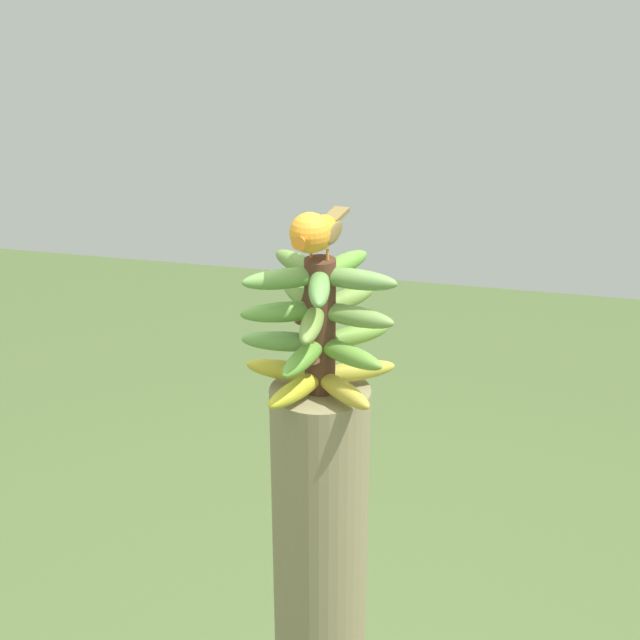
{
  "coord_description": "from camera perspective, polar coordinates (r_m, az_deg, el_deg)",
  "views": [
    {
      "loc": [
        1.43,
        0.32,
        2.11
      ],
      "look_at": [
        0.0,
        0.0,
        1.47
      ],
      "focal_mm": 52.67,
      "sensor_mm": 36.0,
      "label": 1
    }
  ],
  "objects": [
    {
      "name": "banana_bunch",
      "position": [
        1.6,
        -0.03,
        -0.4
      ],
      "size": [
        0.28,
        0.28,
        0.24
      ],
      "color": "#4C2D1E",
      "rests_on": "banana_tree"
    },
    {
      "name": "perched_bird",
      "position": [
        1.52,
        -0.28,
        5.36
      ],
      "size": [
        0.23,
        0.07,
        0.09
      ],
      "color": "#C68933",
      "rests_on": "banana_bunch"
    }
  ]
}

